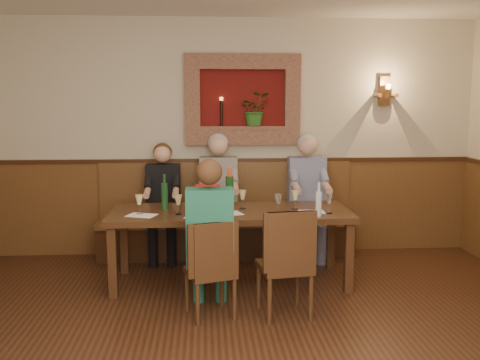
# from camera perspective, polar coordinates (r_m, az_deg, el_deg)

# --- Properties ---
(room_shell) EXTENTS (6.04, 6.04, 2.82)m
(room_shell) POSITION_cam_1_polar(r_m,az_deg,el_deg) (3.41, 0.46, 9.21)
(room_shell) COLOR #C1B392
(room_shell) RESTS_ON ground
(wainscoting) EXTENTS (6.02, 6.02, 1.15)m
(wainscoting) POSITION_cam_1_polar(r_m,az_deg,el_deg) (3.63, 0.44, -11.78)
(wainscoting) COLOR brown
(wainscoting) RESTS_ON ground
(wall_niche) EXTENTS (1.36, 0.30, 1.06)m
(wall_niche) POSITION_cam_1_polar(r_m,az_deg,el_deg) (6.36, 0.64, 8.17)
(wall_niche) COLOR #5C0F0D
(wall_niche) RESTS_ON ground
(wall_sconce) EXTENTS (0.25, 0.20, 0.35)m
(wall_sconce) POSITION_cam_1_polar(r_m,az_deg,el_deg) (6.68, 15.17, 9.07)
(wall_sconce) COLOR brown
(wall_sconce) RESTS_ON ground
(dining_table) EXTENTS (2.40, 0.90, 0.75)m
(dining_table) POSITION_cam_1_polar(r_m,az_deg,el_deg) (5.38, -1.03, -4.04)
(dining_table) COLOR #321E0F
(dining_table) RESTS_ON ground
(bench) EXTENTS (3.00, 0.45, 1.11)m
(bench) POSITION_cam_1_polar(r_m,az_deg,el_deg) (6.38, -1.44, -5.24)
(bench) COLOR #381E0F
(bench) RESTS_ON ground
(chair_near_left) EXTENTS (0.48, 0.48, 0.86)m
(chair_near_left) POSITION_cam_1_polar(r_m,az_deg,el_deg) (4.68, -3.13, -11.45)
(chair_near_left) COLOR #321E0F
(chair_near_left) RESTS_ON ground
(chair_near_right) EXTENTS (0.48, 0.48, 0.95)m
(chair_near_right) POSITION_cam_1_polar(r_m,az_deg,el_deg) (4.70, 4.81, -11.04)
(chair_near_right) COLOR #321E0F
(chair_near_right) RESTS_ON ground
(person_bench_left) EXTENTS (0.39, 0.48, 1.36)m
(person_bench_left) POSITION_cam_1_polar(r_m,az_deg,el_deg) (6.24, -8.19, -3.47)
(person_bench_left) COLOR black
(person_bench_left) RESTS_ON ground
(person_bench_mid) EXTENTS (0.44, 0.54, 1.47)m
(person_bench_mid) POSITION_cam_1_polar(r_m,az_deg,el_deg) (6.21, -2.29, -2.97)
(person_bench_mid) COLOR #5C5655
(person_bench_mid) RESTS_ON ground
(person_bench_right) EXTENTS (0.43, 0.53, 1.46)m
(person_bench_right) POSITION_cam_1_polar(r_m,az_deg,el_deg) (6.33, 7.21, -2.87)
(person_bench_right) COLOR navy
(person_bench_right) RESTS_ON ground
(person_chair_front) EXTENTS (0.40, 0.49, 1.37)m
(person_chair_front) POSITION_cam_1_polar(r_m,az_deg,el_deg) (4.65, -3.24, -7.51)
(person_chair_front) COLOR #174950
(person_chair_front) RESTS_ON ground
(spittoon_bucket) EXTENTS (0.33, 0.33, 0.28)m
(spittoon_bucket) POSITION_cam_1_polar(r_m,az_deg,el_deg) (5.18, -3.50, -2.11)
(spittoon_bucket) COLOR red
(spittoon_bucket) RESTS_ON dining_table
(wine_bottle_green_a) EXTENTS (0.10, 0.10, 0.44)m
(wine_bottle_green_a) POSITION_cam_1_polar(r_m,az_deg,el_deg) (5.32, -1.12, -1.35)
(wine_bottle_green_a) COLOR #19471E
(wine_bottle_green_a) RESTS_ON dining_table
(wine_bottle_green_b) EXTENTS (0.08, 0.08, 0.36)m
(wine_bottle_green_b) POSITION_cam_1_polar(r_m,az_deg,el_deg) (5.44, -8.04, -1.64)
(wine_bottle_green_b) COLOR #19471E
(wine_bottle_green_b) RESTS_ON dining_table
(water_bottle) EXTENTS (0.06, 0.06, 0.33)m
(water_bottle) POSITION_cam_1_polar(r_m,az_deg,el_deg) (5.13, 8.39, -2.44)
(water_bottle) COLOR silver
(water_bottle) RESTS_ON dining_table
(tasting_sheet_a) EXTENTS (0.32, 0.27, 0.00)m
(tasting_sheet_a) POSITION_cam_1_polar(r_m,az_deg,el_deg) (5.22, -10.44, -3.72)
(tasting_sheet_a) COLOR white
(tasting_sheet_a) RESTS_ON dining_table
(tasting_sheet_b) EXTENTS (0.33, 0.28, 0.00)m
(tasting_sheet_b) POSITION_cam_1_polar(r_m,az_deg,el_deg) (5.20, -1.37, -3.62)
(tasting_sheet_b) COLOR white
(tasting_sheet_b) RESTS_ON dining_table
(tasting_sheet_c) EXTENTS (0.26, 0.19, 0.00)m
(tasting_sheet_c) POSITION_cam_1_polar(r_m,az_deg,el_deg) (5.34, 7.64, -3.38)
(tasting_sheet_c) COLOR white
(tasting_sheet_c) RESTS_ON dining_table
(tasting_sheet_d) EXTENTS (0.35, 0.30, 0.00)m
(tasting_sheet_d) POSITION_cam_1_polar(r_m,az_deg,el_deg) (5.09, -4.07, -3.92)
(tasting_sheet_d) COLOR white
(tasting_sheet_d) RESTS_ON dining_table
(wine_glass_0) EXTENTS (0.08, 0.08, 0.19)m
(wine_glass_0) POSITION_cam_1_polar(r_m,az_deg,el_deg) (5.22, 4.10, -2.55)
(wine_glass_0) COLOR white
(wine_glass_0) RESTS_ON dining_table
(wine_glass_1) EXTENTS (0.08, 0.08, 0.19)m
(wine_glass_1) POSITION_cam_1_polar(r_m,az_deg,el_deg) (5.02, -3.56, -2.99)
(wine_glass_1) COLOR #E8D38B
(wine_glass_1) RESTS_ON dining_table
(wine_glass_2) EXTENTS (0.08, 0.08, 0.19)m
(wine_glass_2) POSITION_cam_1_polar(r_m,az_deg,el_deg) (5.39, -3.65, -2.19)
(wine_glass_2) COLOR white
(wine_glass_2) RESTS_ON dining_table
(wine_glass_3) EXTENTS (0.08, 0.08, 0.19)m
(wine_glass_3) POSITION_cam_1_polar(r_m,az_deg,el_deg) (5.28, 9.48, -2.52)
(wine_glass_3) COLOR white
(wine_glass_3) RESTS_ON dining_table
(wine_glass_4) EXTENTS (0.08, 0.08, 0.19)m
(wine_glass_4) POSITION_cam_1_polar(r_m,az_deg,el_deg) (5.20, -6.59, -2.63)
(wine_glass_4) COLOR #E8D38B
(wine_glass_4) RESTS_ON dining_table
(wine_glass_5) EXTENTS (0.08, 0.08, 0.19)m
(wine_glass_5) POSITION_cam_1_polar(r_m,az_deg,el_deg) (5.21, -2.14, -2.56)
(wine_glass_5) COLOR #E8D38B
(wine_glass_5) RESTS_ON dining_table
(wine_glass_6) EXTENTS (0.08, 0.08, 0.19)m
(wine_glass_6) POSITION_cam_1_polar(r_m,az_deg,el_deg) (5.43, 0.28, -2.08)
(wine_glass_6) COLOR #E8D38B
(wine_glass_6) RESTS_ON dining_table
(wine_glass_7) EXTENTS (0.08, 0.08, 0.19)m
(wine_glass_7) POSITION_cam_1_polar(r_m,az_deg,el_deg) (5.26, -10.70, -2.58)
(wine_glass_7) COLOR #E8D38B
(wine_glass_7) RESTS_ON dining_table
(wine_glass_8) EXTENTS (0.08, 0.08, 0.19)m
(wine_glass_8) POSITION_cam_1_polar(r_m,az_deg,el_deg) (5.44, 5.90, -2.12)
(wine_glass_8) COLOR #E8D38B
(wine_glass_8) RESTS_ON dining_table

